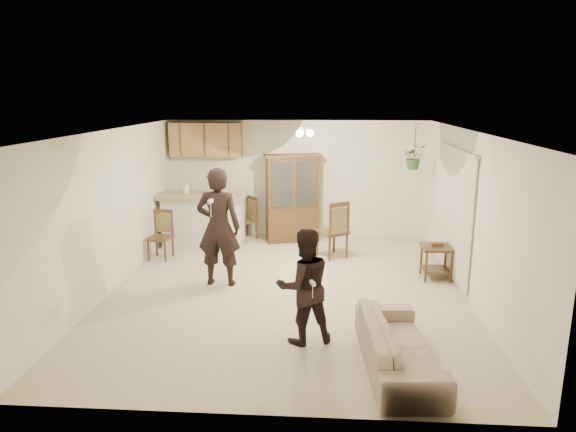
# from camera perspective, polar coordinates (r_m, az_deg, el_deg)

# --- Properties ---
(floor) EXTENTS (6.50, 6.50, 0.00)m
(floor) POSITION_cam_1_polar(r_m,az_deg,el_deg) (8.20, -0.14, -8.27)
(floor) COLOR #C5B595
(floor) RESTS_ON ground
(ceiling) EXTENTS (5.50, 6.50, 0.02)m
(ceiling) POSITION_cam_1_polar(r_m,az_deg,el_deg) (7.64, -0.15, 9.43)
(ceiling) COLOR silver
(ceiling) RESTS_ON wall_back
(wall_back) EXTENTS (5.50, 0.02, 2.50)m
(wall_back) POSITION_cam_1_polar(r_m,az_deg,el_deg) (11.01, 1.02, 4.09)
(wall_back) COLOR white
(wall_back) RESTS_ON ground
(wall_front) EXTENTS (5.50, 0.02, 2.50)m
(wall_front) POSITION_cam_1_polar(r_m,az_deg,el_deg) (4.73, -2.88, -8.67)
(wall_front) COLOR white
(wall_front) RESTS_ON ground
(wall_left) EXTENTS (0.02, 6.50, 2.50)m
(wall_left) POSITION_cam_1_polar(r_m,az_deg,el_deg) (8.47, -19.06, 0.53)
(wall_left) COLOR white
(wall_left) RESTS_ON ground
(wall_right) EXTENTS (0.02, 6.50, 2.50)m
(wall_right) POSITION_cam_1_polar(r_m,az_deg,el_deg) (8.12, 19.60, -0.04)
(wall_right) COLOR white
(wall_right) RESTS_ON ground
(breakfast_bar) EXTENTS (1.60, 0.55, 1.00)m
(breakfast_bar) POSITION_cam_1_polar(r_m,az_deg,el_deg) (10.54, -9.34, -0.67)
(breakfast_bar) COLOR silver
(breakfast_bar) RESTS_ON floor
(bar_top) EXTENTS (1.75, 0.70, 0.08)m
(bar_top) POSITION_cam_1_polar(r_m,az_deg,el_deg) (10.42, -9.46, 2.26)
(bar_top) COLOR tan
(bar_top) RESTS_ON breakfast_bar
(upper_cabinets) EXTENTS (1.50, 0.34, 0.70)m
(upper_cabinets) POSITION_cam_1_polar(r_m,az_deg,el_deg) (10.98, -9.07, 8.37)
(upper_cabinets) COLOR olive
(upper_cabinets) RESTS_ON wall_back
(vertical_blinds) EXTENTS (0.06, 2.30, 2.10)m
(vertical_blinds) POSITION_cam_1_polar(r_m,az_deg,el_deg) (8.99, 17.77, 0.36)
(vertical_blinds) COLOR beige
(vertical_blinds) RESTS_ON wall_right
(ceiling_fixture) EXTENTS (0.36, 0.36, 0.20)m
(ceiling_fixture) POSITION_cam_1_polar(r_m,az_deg,el_deg) (8.83, 1.70, 9.31)
(ceiling_fixture) COLOR #FDECBE
(ceiling_fixture) RESTS_ON ceiling
(hanging_plant) EXTENTS (0.43, 0.37, 0.48)m
(hanging_plant) POSITION_cam_1_polar(r_m,az_deg,el_deg) (10.23, 13.85, 6.39)
(hanging_plant) COLOR #285020
(hanging_plant) RESTS_ON ceiling
(plant_cord) EXTENTS (0.01, 0.01, 0.65)m
(plant_cord) POSITION_cam_1_polar(r_m,az_deg,el_deg) (10.20, 13.95, 8.20)
(plant_cord) COLOR black
(plant_cord) RESTS_ON ceiling
(sofa) EXTENTS (0.86, 1.92, 0.73)m
(sofa) POSITION_cam_1_polar(r_m,az_deg,el_deg) (6.03, 12.20, -13.09)
(sofa) COLOR #C0B79E
(sofa) RESTS_ON floor
(adult) EXTENTS (0.67, 0.46, 1.80)m
(adult) POSITION_cam_1_polar(r_m,az_deg,el_deg) (8.27, -7.71, -1.64)
(adult) COLOR black
(adult) RESTS_ON floor
(child) EXTENTS (0.79, 0.70, 1.35)m
(child) POSITION_cam_1_polar(r_m,az_deg,el_deg) (6.37, 1.80, -8.27)
(child) COLOR black
(child) RESTS_ON floor
(china_hutch) EXTENTS (1.23, 0.71, 1.83)m
(china_hutch) POSITION_cam_1_polar(r_m,az_deg,el_deg) (10.70, 0.49, 1.93)
(china_hutch) COLOR #3D2716
(china_hutch) RESTS_ON floor
(side_table) EXTENTS (0.52, 0.52, 0.62)m
(side_table) POSITION_cam_1_polar(r_m,az_deg,el_deg) (8.98, 16.12, -4.89)
(side_table) COLOR #3D2716
(side_table) RESTS_ON floor
(chair_bar) EXTENTS (0.46, 0.46, 0.92)m
(chair_bar) POSITION_cam_1_polar(r_m,az_deg,el_deg) (9.94, -13.97, -3.19)
(chair_bar) COLOR #3D2716
(chair_bar) RESTS_ON floor
(chair_hutch_left) EXTENTS (0.57, 0.57, 0.91)m
(chair_hutch_left) POSITION_cam_1_polar(r_m,az_deg,el_deg) (11.00, -4.70, -1.25)
(chair_hutch_left) COLOR #3D2716
(chair_hutch_left) RESTS_ON floor
(chair_hutch_right) EXTENTS (0.68, 0.68, 1.10)m
(chair_hutch_right) POSITION_cam_1_polar(r_m,az_deg,el_deg) (9.79, 4.90, -2.78)
(chair_hutch_right) COLOR #3D2716
(chair_hutch_right) RESTS_ON floor
(controller_adult) EXTENTS (0.06, 0.17, 0.05)m
(controller_adult) POSITION_cam_1_polar(r_m,az_deg,el_deg) (7.72, -8.62, 1.62)
(controller_adult) COLOR white
(controller_adult) RESTS_ON adult
(controller_child) EXTENTS (0.08, 0.13, 0.04)m
(controller_child) POSITION_cam_1_polar(r_m,az_deg,el_deg) (5.99, 2.76, -7.46)
(controller_child) COLOR white
(controller_child) RESTS_ON child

